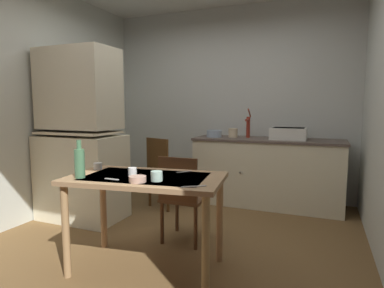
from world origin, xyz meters
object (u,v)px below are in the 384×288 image
(sink_basin, at_px, (288,133))
(chair_by_counter, at_px, (164,170))
(hutch_cabinet, at_px, (81,141))
(chair_far_side, at_px, (183,196))
(serving_bowl_wide, at_px, (138,179))
(hand_pump, at_px, (248,125))
(mixing_bowl_counter, at_px, (214,134))
(mug_tall, at_px, (132,172))
(dining_table, at_px, (146,189))
(glass_bottle, at_px, (80,162))

(sink_basin, relative_size, chair_by_counter, 0.49)
(hutch_cabinet, height_order, chair_by_counter, hutch_cabinet)
(chair_far_side, distance_m, serving_bowl_wide, 0.83)
(hand_pump, relative_size, mixing_bowl_counter, 1.91)
(sink_basin, relative_size, mug_tall, 6.08)
(sink_basin, xyz_separation_m, dining_table, (-0.86, -2.09, -0.31))
(serving_bowl_wide, height_order, mug_tall, mug_tall)
(mug_tall, bearing_deg, sink_basin, 66.19)
(sink_basin, distance_m, dining_table, 2.28)
(chair_by_counter, bearing_deg, dining_table, -68.01)
(mixing_bowl_counter, bearing_deg, hand_pump, 12.03)
(dining_table, bearing_deg, mixing_bowl_counter, 93.18)
(sink_basin, bearing_deg, serving_bowl_wide, -109.65)
(mixing_bowl_counter, distance_m, serving_bowl_wide, 2.24)
(sink_basin, distance_m, chair_by_counter, 1.65)
(sink_basin, distance_m, mixing_bowl_counter, 0.98)
(hutch_cabinet, height_order, serving_bowl_wide, hutch_cabinet)
(hutch_cabinet, height_order, hand_pump, hutch_cabinet)
(hand_pump, bearing_deg, serving_bowl_wide, -97.03)
(dining_table, relative_size, mug_tall, 17.66)
(hand_pump, relative_size, dining_table, 0.31)
(hutch_cabinet, xyz_separation_m, chair_by_counter, (0.69, 0.72, -0.42))
(hutch_cabinet, distance_m, dining_table, 1.52)
(mixing_bowl_counter, distance_m, glass_bottle, 2.30)
(hand_pump, relative_size, mug_tall, 5.39)
(chair_far_side, bearing_deg, glass_bottle, -121.58)
(hand_pump, xyz_separation_m, mug_tall, (-0.42, -2.19, -0.26))
(hutch_cabinet, bearing_deg, chair_far_side, -7.90)
(hand_pump, height_order, chair_far_side, hand_pump)
(mixing_bowl_counter, xyz_separation_m, serving_bowl_wide, (0.16, -2.23, -0.15))
(mixing_bowl_counter, relative_size, serving_bowl_wide, 1.64)
(chair_by_counter, distance_m, glass_bottle, 1.77)
(hutch_cabinet, height_order, glass_bottle, hutch_cabinet)
(hutch_cabinet, height_order, chair_far_side, hutch_cabinet)
(chair_far_side, distance_m, glass_bottle, 1.04)
(hand_pump, xyz_separation_m, dining_table, (-0.33, -2.13, -0.40))
(hutch_cabinet, bearing_deg, chair_by_counter, 46.20)
(mug_tall, bearing_deg, mixing_bowl_counter, 90.79)
(hand_pump, distance_m, mixing_bowl_counter, 0.47)
(chair_far_side, xyz_separation_m, mug_tall, (-0.15, -0.63, 0.34))
(sink_basin, relative_size, mixing_bowl_counter, 2.15)
(sink_basin, bearing_deg, chair_far_side, -117.77)
(hand_pump, distance_m, glass_bottle, 2.50)
(glass_bottle, bearing_deg, hutch_cabinet, 130.62)
(hutch_cabinet, distance_m, serving_bowl_wide, 1.65)
(sink_basin, relative_size, serving_bowl_wide, 3.52)
(serving_bowl_wide, bearing_deg, dining_table, 103.42)
(chair_by_counter, bearing_deg, hutch_cabinet, -133.80)
(sink_basin, xyz_separation_m, chair_far_side, (-0.80, -1.52, -0.50))
(dining_table, bearing_deg, hutch_cabinet, 149.53)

